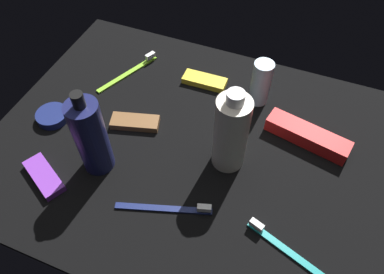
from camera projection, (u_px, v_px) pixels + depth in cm
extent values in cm
cube|color=black|center=(192.00, 148.00, 77.24)|extent=(84.00, 64.00, 1.20)
cylinder|color=#1A1E4E|center=(91.00, 137.00, 67.41)|extent=(6.05, 6.05, 16.90)
cylinder|color=black|center=(78.00, 100.00, 59.66)|extent=(2.20, 2.20, 2.80)
cylinder|color=silver|center=(231.00, 134.00, 67.91)|extent=(6.46, 6.46, 16.91)
cylinder|color=silver|center=(236.00, 98.00, 60.40)|extent=(3.20, 3.20, 2.20)
cylinder|color=silver|center=(261.00, 83.00, 80.73)|extent=(4.38, 4.38, 10.81)
cube|color=navy|center=(163.00, 208.00, 67.37)|extent=(17.51, 6.63, 0.90)
cube|color=white|center=(204.00, 208.00, 66.22)|extent=(2.81, 1.84, 1.20)
cube|color=#8CD133|center=(128.00, 73.00, 89.99)|extent=(8.26, 16.99, 0.90)
cube|color=white|center=(150.00, 56.00, 92.42)|extent=(2.04, 2.82, 1.20)
cube|color=teal|center=(293.00, 254.00, 62.03)|extent=(17.44, 6.89, 0.90)
cube|color=white|center=(257.00, 225.00, 64.21)|extent=(2.82, 1.87, 1.20)
cube|color=red|center=(307.00, 136.00, 76.40)|extent=(18.13, 7.91, 3.20)
cube|color=yellow|center=(205.00, 81.00, 87.87)|extent=(10.51, 4.28, 1.50)
cube|color=purple|center=(44.00, 176.00, 71.28)|extent=(11.06, 8.43, 1.50)
cube|color=brown|center=(135.00, 122.00, 79.81)|extent=(11.10, 6.69, 1.50)
cylinder|color=navy|center=(52.00, 116.00, 80.72)|extent=(6.94, 6.94, 1.80)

